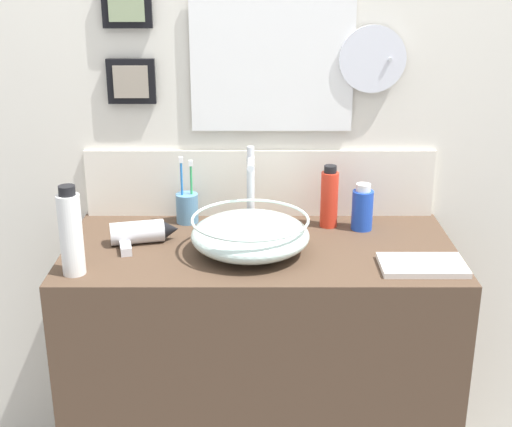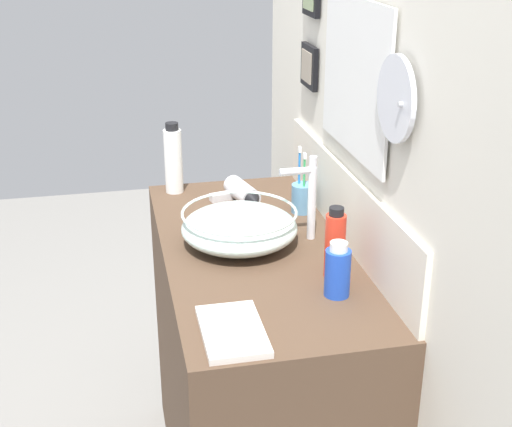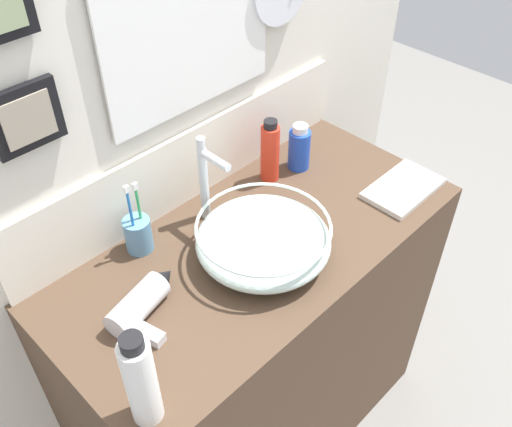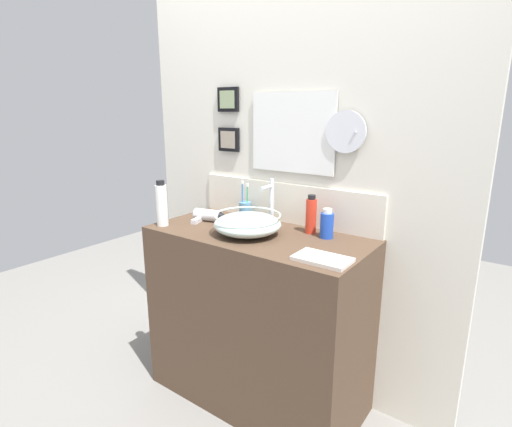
# 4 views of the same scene
# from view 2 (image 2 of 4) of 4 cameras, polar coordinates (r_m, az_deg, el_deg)

# --- Properties ---
(vanity_counter) EXTENTS (1.11, 0.53, 0.93)m
(vanity_counter) POSITION_cam_2_polar(r_m,az_deg,el_deg) (2.26, 0.05, -13.42)
(vanity_counter) COLOR #4C3828
(vanity_counter) RESTS_ON ground
(back_panel) EXTENTS (1.88, 0.10, 2.35)m
(back_panel) POSITION_cam_2_polar(r_m,az_deg,el_deg) (2.00, 8.30, 4.51)
(back_panel) COLOR silver
(back_panel) RESTS_ON ground
(glass_bowl_sink) EXTENTS (0.33, 0.33, 0.10)m
(glass_bowl_sink) POSITION_cam_2_polar(r_m,az_deg,el_deg) (2.01, -1.34, -1.08)
(glass_bowl_sink) COLOR silver
(glass_bowl_sink) RESTS_ON vanity_counter
(faucet) EXTENTS (0.02, 0.11, 0.25)m
(faucet) POSITION_cam_2_polar(r_m,az_deg,el_deg) (2.02, 4.23, 1.65)
(faucet) COLOR silver
(faucet) RESTS_ON vanity_counter
(hair_drier) EXTENTS (0.20, 0.16, 0.07)m
(hair_drier) POSITION_cam_2_polar(r_m,az_deg,el_deg) (2.31, -1.09, 1.60)
(hair_drier) COLOR silver
(hair_drier) RESTS_ON vanity_counter
(toothbrush_cup) EXTENTS (0.07, 0.07, 0.21)m
(toothbrush_cup) POSITION_cam_2_polar(r_m,az_deg,el_deg) (2.24, 3.71, 1.30)
(toothbrush_cup) COLOR #598CB2
(toothbrush_cup) RESTS_ON vanity_counter
(shampoo_bottle) EXTENTS (0.05, 0.05, 0.19)m
(shampoo_bottle) POSITION_cam_2_polar(r_m,az_deg,el_deg) (1.83, 6.34, -2.44)
(shampoo_bottle) COLOR red
(shampoo_bottle) RESTS_ON vanity_counter
(lotion_bottle) EXTENTS (0.06, 0.06, 0.24)m
(lotion_bottle) POSITION_cam_2_polar(r_m,az_deg,el_deg) (2.40, -6.63, 4.32)
(lotion_bottle) COLOR white
(lotion_bottle) RESTS_ON vanity_counter
(soap_dispenser) EXTENTS (0.06, 0.06, 0.14)m
(soap_dispenser) POSITION_cam_2_polar(r_m,az_deg,el_deg) (1.75, 6.55, -4.59)
(soap_dispenser) COLOR blue
(soap_dispenser) RESTS_ON vanity_counter
(hand_towel) EXTENTS (0.23, 0.14, 0.02)m
(hand_towel) POSITION_cam_2_polar(r_m,az_deg,el_deg) (1.62, -1.90, -9.37)
(hand_towel) COLOR silver
(hand_towel) RESTS_ON vanity_counter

